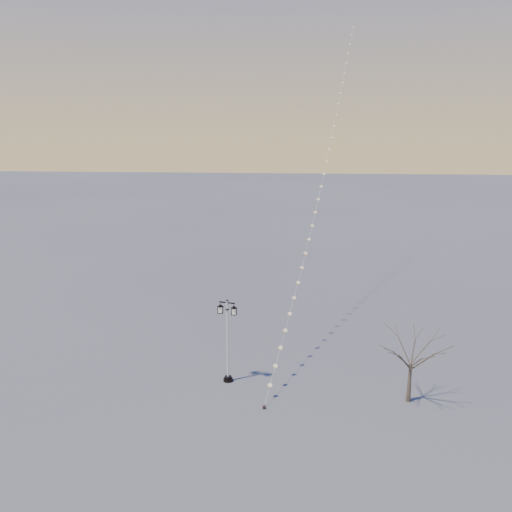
# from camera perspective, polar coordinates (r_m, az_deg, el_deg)

# --- Properties ---
(ground) EXTENTS (300.00, 300.00, 0.00)m
(ground) POSITION_cam_1_polar(r_m,az_deg,el_deg) (31.86, 2.47, -14.71)
(ground) COLOR #595A5A
(ground) RESTS_ON ground
(street_lamp) EXTENTS (1.30, 0.68, 5.22)m
(street_lamp) POSITION_cam_1_polar(r_m,az_deg,el_deg) (32.41, -3.04, -8.55)
(street_lamp) COLOR black
(street_lamp) RESTS_ON ground
(bare_tree) EXTENTS (2.55, 2.55, 4.22)m
(bare_tree) POSITION_cam_1_polar(r_m,az_deg,el_deg) (31.31, 16.21, -9.85)
(bare_tree) COLOR brown
(bare_tree) RESTS_ON ground
(kite_train) EXTENTS (7.61, 37.36, 26.05)m
(kite_train) POSITION_cam_1_polar(r_m,az_deg,el_deg) (45.06, 7.16, 10.72)
(kite_train) COLOR black
(kite_train) RESTS_ON ground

